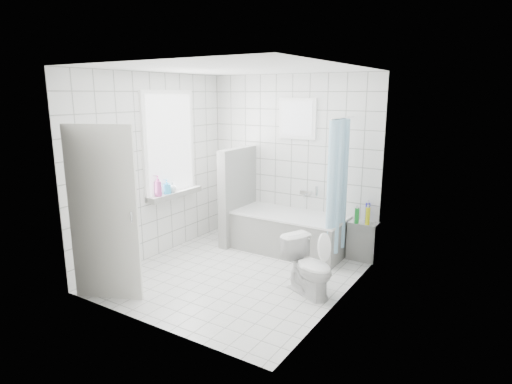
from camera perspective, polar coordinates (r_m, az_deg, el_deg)
The scene contains 19 objects.
ground at distance 5.71m, azimuth -2.58°, elevation -10.90°, with size 3.00×3.00×0.00m, color white.
ceiling at distance 5.23m, azimuth -2.88°, elevation 16.13°, with size 3.00×3.00×0.00m, color white.
wall_back at distance 6.59m, azimuth 4.73°, elevation 4.11°, with size 2.80×0.02×2.60m, color white.
wall_front at distance 4.21m, azimuth -14.43°, elevation -1.36°, with size 2.80×0.02×2.60m, color white.
wall_left at distance 6.21m, azimuth -13.42°, elevation 3.26°, with size 0.02×3.00×2.60m, color white.
wall_right at distance 4.68m, azimuth 11.51°, elevation 0.24°, with size 0.02×3.00×2.60m, color white.
window_left at distance 6.35m, azimuth -11.35°, elevation 6.30°, with size 0.01×0.90×1.40m, color white.
window_back at distance 6.44m, azimuth 5.46°, elevation 9.71°, with size 0.50×0.01×0.50m, color white.
window_sill at distance 6.45m, azimuth -10.77°, elevation -0.26°, with size 0.18×1.02×0.08m, color white.
door at distance 5.05m, azimuth -19.70°, elevation -2.85°, with size 0.04×0.80×2.00m, color silver.
bathtub at distance 6.42m, azimuth 4.46°, elevation -5.40°, with size 1.66×0.77×0.58m.
partition_wall at distance 6.70m, azimuth -2.45°, elevation -0.51°, with size 0.15×0.85×1.50m, color white.
tiled_ledge at distance 6.28m, azimuth 14.03°, elevation -6.35°, with size 0.40×0.24×0.55m, color white.
toilet at distance 5.11m, azimuth 7.11°, elevation -9.83°, with size 0.38×0.66×0.68m, color white.
curtain_rod at distance 5.77m, azimuth 11.52°, elevation 9.63°, with size 0.02×0.02×0.80m, color silver.
shower_curtain at distance 5.77m, azimuth 10.66°, elevation 0.63°, with size 0.14×0.48×1.78m, color #47A1D0, non-canonical shape.
tub_faucet at distance 6.52m, azimuth 6.70°, elevation -0.06°, with size 0.18×0.06×0.06m, color silver.
sill_bottles at distance 6.25m, azimuth -12.16°, elevation 0.75°, with size 0.16×0.45×0.30m.
ledge_bottles at distance 6.12m, azimuth 14.25°, elevation -2.95°, with size 0.21×0.18×0.28m.
Camera 1 is at (2.98, -4.29, 2.31)m, focal length 30.00 mm.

